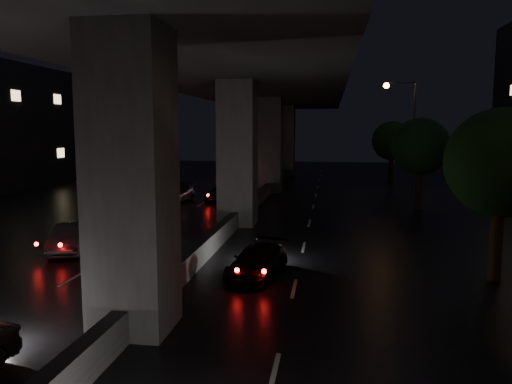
# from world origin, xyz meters

# --- Properties ---
(ground) EXTENTS (120.00, 120.00, 0.00)m
(ground) POSITION_xyz_m (0.00, 0.00, 0.00)
(ground) COLOR black
(ground) RESTS_ON ground
(viaduct) EXTENTS (12.00, 80.00, 10.50)m
(viaduct) POSITION_xyz_m (0.00, 5.00, 8.34)
(viaduct) COLOR #323134
(viaduct) RESTS_ON ground
(median_barrier) EXTENTS (0.45, 70.00, 0.85)m
(median_barrier) POSITION_xyz_m (0.00, 5.00, 0.42)
(median_barrier) COLOR #323134
(median_barrier) RESTS_ON ground
(tree_b) EXTENTS (3.80, 3.80, 6.12)m
(tree_b) POSITION_xyz_m (11.00, -4.00, 4.20)
(tree_b) COLOR black
(tree_b) RESTS_ON ground
(tree_c) EXTENTS (3.80, 3.80, 6.12)m
(tree_c) POSITION_xyz_m (11.00, 12.00, 4.20)
(tree_c) COLOR black
(tree_c) RESTS_ON ground
(tree_d) EXTENTS (3.80, 3.80, 6.12)m
(tree_d) POSITION_xyz_m (11.00, 28.00, 4.20)
(tree_d) COLOR black
(tree_d) RESTS_ON ground
(streetlight_far) EXTENTS (2.52, 0.44, 9.00)m
(streetlight_far) POSITION_xyz_m (10.97, 18.00, 5.66)
(streetlight_far) COLOR #2D2D33
(streetlight_far) RESTS_ON ground
(car_3) EXTENTS (2.20, 4.01, 1.10)m
(car_3) POSITION_xyz_m (2.56, -4.70, 0.55)
(car_3) COLOR black
(car_3) RESTS_ON ground
(car_4) EXTENTS (2.24, 3.99, 1.25)m
(car_4) POSITION_xyz_m (-6.06, -2.28, 0.62)
(car_4) COLOR black
(car_4) RESTS_ON ground
(car_5) EXTENTS (1.23, 3.44, 1.13)m
(car_5) POSITION_xyz_m (-2.89, -2.44, 0.56)
(car_5) COLOR black
(car_5) RESTS_ON ground
(car_6) EXTENTS (1.90, 3.46, 1.12)m
(car_6) POSITION_xyz_m (-5.79, 4.44, 0.56)
(car_6) COLOR black
(car_6) RESTS_ON ground
(car_7) EXTENTS (2.32, 4.66, 1.30)m
(car_7) POSITION_xyz_m (-6.13, 12.58, 0.65)
(car_7) COLOR black
(car_7) RESTS_ON ground
(car_8) EXTENTS (1.87, 3.71, 1.21)m
(car_8) POSITION_xyz_m (-2.90, 13.47, 0.61)
(car_8) COLOR black
(car_8) RESTS_ON ground
(car_9) EXTENTS (2.00, 3.84, 1.21)m
(car_9) POSITION_xyz_m (-3.04, 19.39, 0.60)
(car_9) COLOR #45403B
(car_9) RESTS_ON ground
(car_10) EXTENTS (2.11, 4.49, 1.24)m
(car_10) POSITION_xyz_m (-2.73, 28.99, 0.62)
(car_10) COLOR black
(car_10) RESTS_ON ground
(car_11) EXTENTS (2.92, 4.55, 1.17)m
(car_11) POSITION_xyz_m (-5.68, 29.41, 0.58)
(car_11) COLOR black
(car_11) RESTS_ON ground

